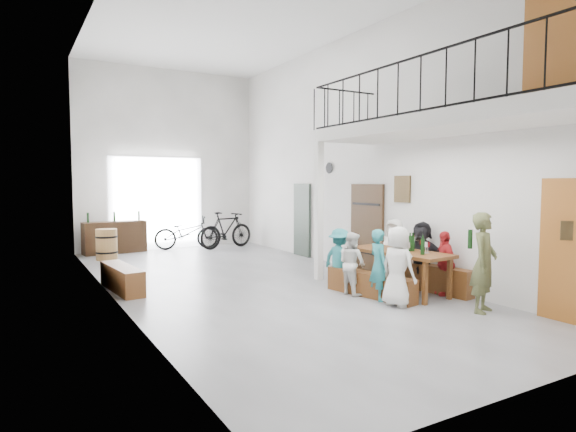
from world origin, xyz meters
TOP-DOWN VIEW (x-y plane):
  - floor at (0.00, 0.00)m, footprint 12.00×12.00m
  - room_walls at (0.00, 0.00)m, footprint 12.00×12.00m
  - gateway_portal at (-0.40, 5.94)m, footprint 2.80×0.08m
  - right_wall_decor at (2.70, -1.87)m, footprint 0.07×8.28m
  - balcony at (1.98, -3.13)m, footprint 1.52×5.62m
  - tasting_table at (1.90, -2.24)m, footprint 1.00×2.02m
  - bench_inner at (1.26, -2.18)m, footprint 0.62×1.87m
  - bench_wall at (2.48, -2.18)m, footprint 0.55×2.18m
  - tableware at (1.95, -2.50)m, footprint 0.58×0.72m
  - side_bench at (-2.50, 0.51)m, footprint 0.52×1.69m
  - oak_barrel at (-2.12, 4.49)m, footprint 0.56×0.56m
  - serving_counter at (-1.71, 5.65)m, footprint 1.78×0.68m
  - counter_bottles at (-1.71, 5.65)m, footprint 1.49×0.22m
  - guest_left_a at (1.21, -2.92)m, footprint 0.50×0.70m
  - guest_left_b at (1.20, -2.46)m, footprint 0.38×0.50m
  - guest_left_c at (1.08, -1.87)m, footprint 0.45×0.57m
  - guest_left_d at (1.16, -1.39)m, footprint 0.56×0.81m
  - guest_right_a at (2.50, -2.74)m, footprint 0.51×0.74m
  - guest_right_b at (2.46, -2.22)m, footprint 0.77×1.27m
  - guest_right_c at (2.39, -1.55)m, footprint 0.59×0.74m
  - host_standing at (2.13, -3.87)m, footprint 0.68×0.57m
  - potted_plant at (2.45, 0.23)m, footprint 0.47×0.42m
  - bicycle_near at (0.35, 5.41)m, footprint 2.02×1.04m
  - bicycle_far at (1.49, 5.01)m, footprint 1.96×0.92m

SIDE VIEW (x-z plane):
  - floor at x=0.00m, z-range 0.00..0.00m
  - bench_inner at x=1.26m, z-range 0.00..0.42m
  - potted_plant at x=2.45m, z-range 0.00..0.46m
  - side_bench at x=-2.50m, z-range 0.00..0.47m
  - bench_wall at x=2.48m, z-range 0.00..0.50m
  - oak_barrel at x=-2.12m, z-range 0.00..0.82m
  - serving_counter at x=-1.71m, z-range 0.00..0.92m
  - bicycle_near at x=0.35m, z-range 0.00..1.01m
  - bicycle_far at x=1.49m, z-range 0.00..1.13m
  - guest_left_c at x=1.08m, z-range 0.00..1.14m
  - guest_left_d at x=1.16m, z-range 0.00..1.16m
  - guest_right_a at x=2.50m, z-range 0.00..1.16m
  - guest_left_b at x=1.20m, z-range 0.00..1.24m
  - guest_right_b at x=2.46m, z-range 0.00..1.30m
  - guest_right_c at x=2.39m, z-range 0.00..1.31m
  - guest_left_a at x=1.21m, z-range 0.00..1.32m
  - tasting_table at x=1.90m, z-range 0.31..1.10m
  - host_standing at x=2.13m, z-range 0.00..1.57m
  - tableware at x=1.95m, z-range 0.76..1.11m
  - counter_bottles at x=-1.71m, z-range 0.92..1.20m
  - gateway_portal at x=-0.40m, z-range 0.00..2.80m
  - right_wall_decor at x=2.70m, z-range -0.80..4.28m
  - balcony at x=1.98m, z-range 0.97..4.96m
  - room_walls at x=0.00m, z-range -2.45..9.55m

